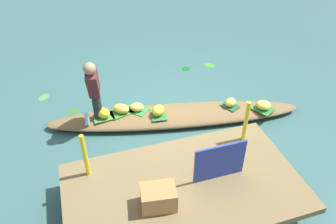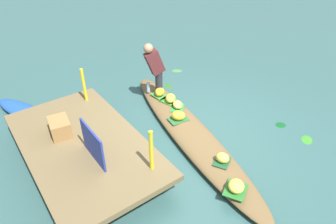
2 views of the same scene
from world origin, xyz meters
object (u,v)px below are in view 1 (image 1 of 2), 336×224
object	(u,v)px
banana_bunch_2	(103,113)
banana_bunch_3	(264,105)
vendor_person	(94,87)
banana_bunch_0	(158,110)
water_bottle	(87,119)
banana_bunch_4	(121,109)
market_banner	(220,162)
banana_bunch_1	(137,107)
vendor_boat	(175,116)
banana_bunch_5	(230,102)
produce_crate	(158,197)

from	to	relation	value
banana_bunch_2	banana_bunch_3	bearing A→B (deg)	167.42
banana_bunch_3	vendor_person	bearing A→B (deg)	-11.35
banana_bunch_0	water_bottle	distance (m)	1.27
banana_bunch_0	vendor_person	xyz separation A→B (m)	(1.07, -0.18, 0.60)
banana_bunch_4	banana_bunch_0	bearing A→B (deg)	156.21
market_banner	banana_bunch_1	bearing A→B (deg)	-73.05
vendor_boat	banana_bunch_3	distance (m)	1.66
water_bottle	market_banner	xyz separation A→B (m)	(-1.58, 2.02, 0.41)
banana_bunch_0	vendor_person	bearing A→B (deg)	-9.79
water_bottle	banana_bunch_4	bearing A→B (deg)	-166.36
vendor_boat	banana_bunch_2	world-z (taller)	banana_bunch_2
banana_bunch_3	market_banner	world-z (taller)	market_banner
vendor_boat	water_bottle	size ratio (longest dim) A/B	20.53
banana_bunch_4	market_banner	bearing A→B (deg)	113.34
banana_bunch_0	banana_bunch_2	size ratio (longest dim) A/B	1.02
banana_bunch_4	market_banner	xyz separation A→B (m)	(-0.94, 2.18, 0.44)
vendor_boat	banana_bunch_5	world-z (taller)	banana_bunch_5
vendor_boat	vendor_person	size ratio (longest dim) A/B	3.86
banana_bunch_1	market_banner	distance (m)	2.29
banana_bunch_5	water_bottle	bearing A→B (deg)	-5.89
banana_bunch_0	market_banner	distance (m)	1.97
banana_bunch_2	banana_bunch_5	xyz separation A→B (m)	(-2.34, 0.38, -0.01)
banana_bunch_1	banana_bunch_3	xyz separation A→B (m)	(-2.27, 0.66, 0.01)
banana_bunch_1	banana_bunch_2	size ratio (longest dim) A/B	0.98
market_banner	water_bottle	bearing A→B (deg)	-52.00
vendor_person	water_bottle	world-z (taller)	vendor_person
vendor_boat	produce_crate	xyz separation A→B (m)	(0.94, 2.11, 0.49)
banana_bunch_2	banana_bunch_5	size ratio (longest dim) A/B	1.18
vendor_boat	banana_bunch_3	bearing A→B (deg)	175.99
vendor_person	banana_bunch_1	bearing A→B (deg)	-175.13
produce_crate	banana_bunch_5	bearing A→B (deg)	-135.36
banana_bunch_4	vendor_person	bearing A→B (deg)	12.09
banana_bunch_1	water_bottle	world-z (taller)	water_bottle
banana_bunch_2	vendor_person	xyz separation A→B (m)	(0.10, 0.05, 0.60)
banana_bunch_2	vendor_boat	bearing A→B (deg)	170.24
banana_bunch_1	produce_crate	xyz separation A→B (m)	(0.27, 2.35, 0.31)
banana_bunch_4	vendor_person	world-z (taller)	vendor_person
water_bottle	market_banner	bearing A→B (deg)	127.93
banana_bunch_1	market_banner	world-z (taller)	market_banner
banana_bunch_2	market_banner	xyz separation A→B (m)	(-1.28, 2.13, 0.43)
banana_bunch_3	banana_bunch_0	bearing A→B (deg)	-12.21
banana_bunch_2	water_bottle	bearing A→B (deg)	19.60
banana_bunch_3	produce_crate	distance (m)	3.06
vendor_person	produce_crate	size ratio (longest dim) A/B	2.79
banana_bunch_4	water_bottle	bearing A→B (deg)	13.64
banana_bunch_4	produce_crate	bearing A→B (deg)	90.54
banana_bunch_0	produce_crate	bearing A→B (deg)	73.91
banana_bunch_0	banana_bunch_4	xyz separation A→B (m)	(0.63, -0.28, -0.01)
banana_bunch_4	vendor_person	size ratio (longest dim) A/B	0.25
produce_crate	banana_bunch_2	bearing A→B (deg)	-81.19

